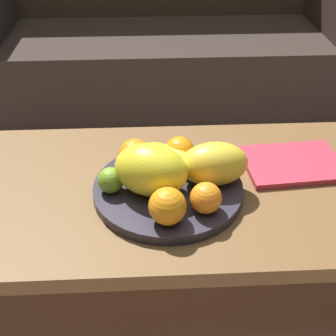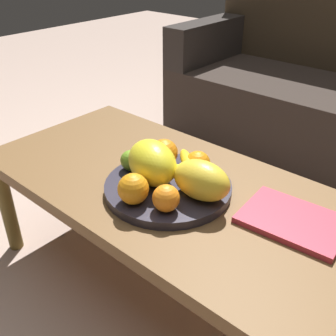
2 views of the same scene
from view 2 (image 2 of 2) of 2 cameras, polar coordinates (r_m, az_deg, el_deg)
name	(u,v)px [view 2 (image 2 of 2)]	position (r m, az deg, el deg)	size (l,w,h in m)	color
ground_plane	(178,287)	(1.40, 1.40, -16.68)	(8.00, 8.00, 0.00)	tan
coffee_table	(179,200)	(1.16, 1.62, -4.58)	(1.27, 0.58, 0.40)	brown
fruit_bowl	(168,187)	(1.12, 0.00, -2.76)	(0.36, 0.36, 0.03)	#2D2A36
melon_large_front	(152,163)	(1.09, -2.28, 0.77)	(0.17, 0.12, 0.12)	yellow
melon_smaller_beside	(202,180)	(1.03, 4.83, -1.74)	(0.16, 0.10, 0.10)	yellow
orange_front	(164,153)	(1.18, -0.55, 2.21)	(0.08, 0.08, 0.08)	orange
orange_left	(166,198)	(0.99, -0.29, -4.35)	(0.07, 0.07, 0.07)	orange
orange_right	(133,189)	(1.02, -5.00, -2.99)	(0.08, 0.08, 0.08)	orange
orange_back	(197,164)	(1.14, 4.24, 0.60)	(0.07, 0.07, 0.07)	orange
apple_right	(131,160)	(1.17, -5.36, 1.10)	(0.06, 0.06, 0.06)	olive
banana_bunch	(189,168)	(1.14, 3.09, 0.01)	(0.16, 0.14, 0.06)	yellow
magazine	(293,220)	(1.05, 17.48, -7.17)	(0.25, 0.18, 0.02)	#BF3344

